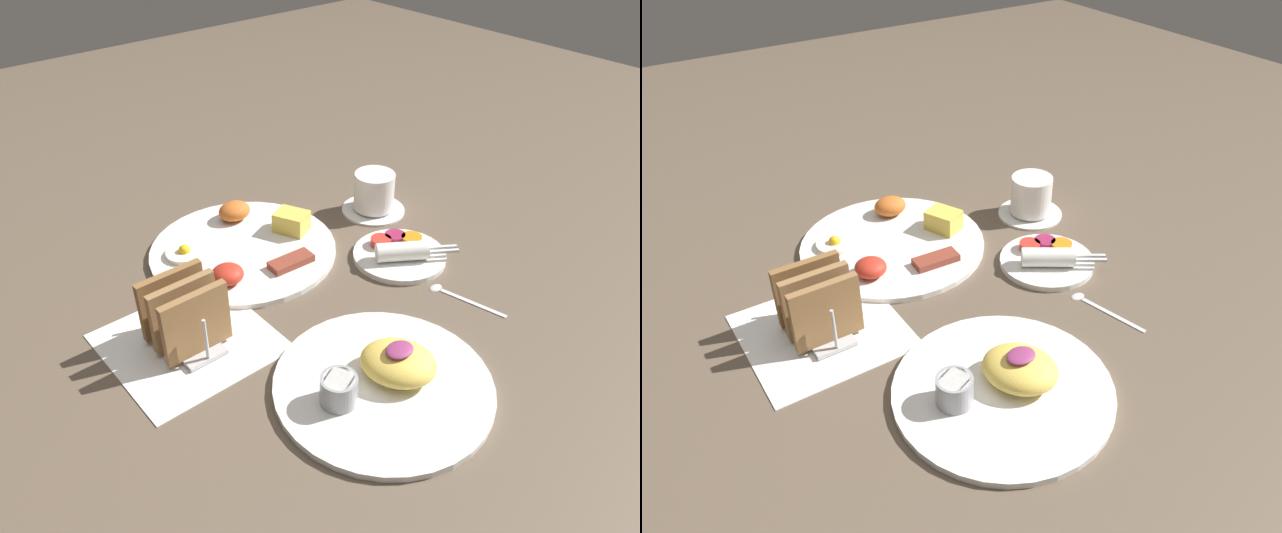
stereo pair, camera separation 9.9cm
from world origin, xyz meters
TOP-DOWN VIEW (x-y plane):
  - ground_plane at (0.00, 0.00)m, footprint 3.00×3.00m
  - napkin_flat at (-0.18, 0.06)m, footprint 0.22×0.22m
  - plate_breakfast at (0.01, 0.20)m, footprint 0.32×0.32m
  - plate_condiments at (0.20, 0.01)m, footprint 0.16×0.16m
  - plate_foreground at (-0.03, -0.18)m, footprint 0.29×0.29m
  - toast_rack at (-0.18, 0.06)m, footprint 0.10×0.12m
  - coffee_cup at (0.28, 0.16)m, footprint 0.12×0.12m
  - teaspoon at (0.19, -0.11)m, footprint 0.04×0.13m

SIDE VIEW (x-z plane):
  - ground_plane at x=0.00m, z-range 0.00..0.00m
  - napkin_flat at x=-0.18m, z-range 0.00..0.00m
  - teaspoon at x=0.19m, z-range 0.00..0.01m
  - plate_breakfast at x=0.01m, z-range -0.01..0.03m
  - plate_condiments at x=0.20m, z-range -0.01..0.03m
  - plate_foreground at x=-0.03m, z-range -0.01..0.04m
  - coffee_cup at x=0.28m, z-range 0.00..0.08m
  - toast_rack at x=-0.18m, z-range 0.00..0.10m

